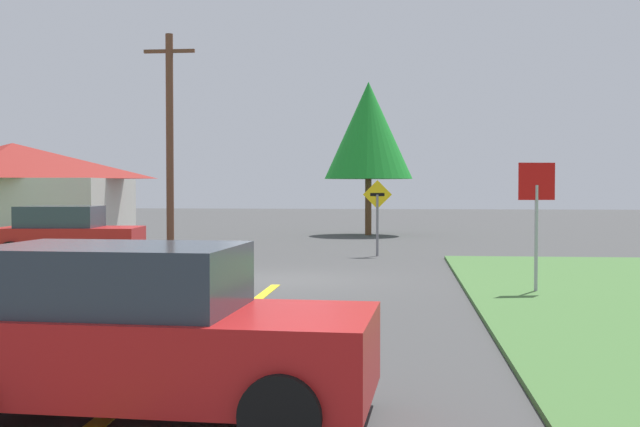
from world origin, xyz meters
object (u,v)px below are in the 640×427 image
oak_tree_left (368,131)px  barn (13,194)px  direction_sign (377,209)px  utility_pole_mid (170,137)px  car_behind_on_main_road (143,333)px  stop_sign (536,202)px  parked_car_near_building (68,235)px

oak_tree_left → barn: size_ratio=0.86×
direction_sign → oak_tree_left: 11.38m
utility_pole_mid → barn: 6.51m
car_behind_on_main_road → direction_sign: (1.65, 17.80, 0.67)m
utility_pole_mid → oak_tree_left: 10.85m
barn → car_behind_on_main_road: bearing=-60.5°
stop_sign → utility_pole_mid: utility_pole_mid is taller
barn → direction_sign: bearing=-12.8°
utility_pole_mid → stop_sign: bearing=-45.6°
stop_sign → direction_sign: (-3.43, 8.68, -0.39)m
utility_pole_mid → parked_car_near_building: bearing=-104.1°
car_behind_on_main_road → oak_tree_left: size_ratio=0.61×
stop_sign → utility_pole_mid: 15.51m
direction_sign → oak_tree_left: oak_tree_left is taller
utility_pole_mid → barn: size_ratio=0.94×
oak_tree_left → barn: 15.21m
utility_pole_mid → car_behind_on_main_road: bearing=-74.3°
oak_tree_left → car_behind_on_main_road: bearing=-91.8°
utility_pole_mid → oak_tree_left: bearing=52.5°
car_behind_on_main_road → utility_pole_mid: 21.11m
stop_sign → parked_car_near_building: stop_sign is taller
stop_sign → oak_tree_left: (-4.16, 19.58, 2.83)m
direction_sign → barn: size_ratio=0.30×
stop_sign → oak_tree_left: oak_tree_left is taller
stop_sign → utility_pole_mid: size_ratio=0.35×
utility_pole_mid → oak_tree_left: (6.59, 8.59, 0.79)m
parked_car_near_building → oak_tree_left: 16.63m
parked_car_near_building → utility_pole_mid: bearing=70.1°
parked_car_near_building → direction_sign: size_ratio=1.72×
car_behind_on_main_road → oak_tree_left: (0.92, 28.69, 3.89)m
utility_pole_mid → direction_sign: (7.32, -2.31, -2.42)m
car_behind_on_main_road → parked_car_near_building: bearing=118.6°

